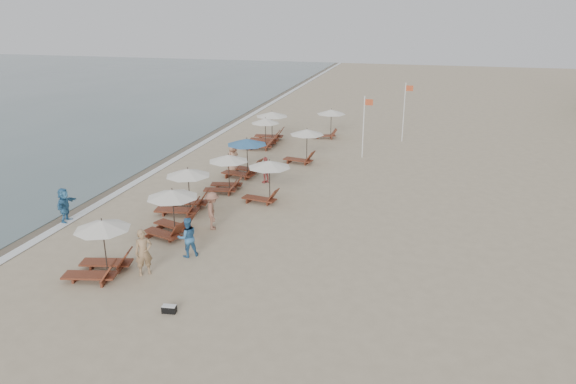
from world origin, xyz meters
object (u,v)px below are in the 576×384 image
(lounger_station_3, at_px, (226,172))
(beachgoer_near, at_px, (144,252))
(beachgoer_far_a, at_px, (266,170))
(flag_pole_near, at_px, (364,124))
(lounger_station_0, at_px, (99,250))
(inland_station_0, at_px, (266,176))
(lounger_station_6, at_px, (269,127))
(beachgoer_mid_b, at_px, (213,211))
(lounger_station_1, at_px, (169,211))
(inland_station_1, at_px, (303,142))
(waterline_walker, at_px, (64,205))
(beachgoer_mid_a, at_px, (187,237))
(inland_station_2, at_px, (329,119))
(lounger_station_2, at_px, (184,192))
(lounger_station_5, at_px, (262,134))
(lounger_station_4, at_px, (244,157))
(beachgoer_far_b, at_px, (233,158))
(duffel_bag, at_px, (169,309))

(lounger_station_3, relative_size, beachgoer_near, 1.33)
(beachgoer_far_a, relative_size, flag_pole_near, 0.37)
(lounger_station_0, xyz_separation_m, inland_station_0, (3.68, 9.38, 0.39))
(lounger_station_6, xyz_separation_m, beachgoer_near, (1.57, -21.71, -0.19))
(beachgoer_mid_b, bearing_deg, lounger_station_1, 101.84)
(inland_station_1, height_order, waterline_walker, inland_station_1)
(beachgoer_mid_b, bearing_deg, beachgoer_far_a, -26.57)
(beachgoer_near, xyz_separation_m, beachgoer_mid_a, (0.93, 1.87, -0.07))
(inland_station_2, bearing_deg, lounger_station_2, -102.91)
(lounger_station_5, bearing_deg, beachgoer_mid_b, -81.31)
(flag_pole_near, bearing_deg, lounger_station_6, 159.90)
(lounger_station_1, bearing_deg, flag_pole_near, 66.41)
(lounger_station_2, height_order, flag_pole_near, flag_pole_near)
(lounger_station_6, height_order, beachgoer_far_a, lounger_station_6)
(inland_station_2, bearing_deg, waterline_walker, -113.84)
(lounger_station_1, relative_size, lounger_station_3, 1.05)
(lounger_station_6, relative_size, beachgoer_near, 1.55)
(beachgoer_mid_a, relative_size, waterline_walker, 1.00)
(beachgoer_mid_a, distance_m, flag_pole_near, 17.87)
(lounger_station_3, relative_size, lounger_station_5, 0.96)
(inland_station_1, bearing_deg, lounger_station_6, 127.33)
(inland_station_2, xyz_separation_m, beachgoer_mid_b, (-1.79, -19.16, -0.60))
(inland_station_2, height_order, beachgoer_near, inland_station_2)
(lounger_station_0, relative_size, flag_pole_near, 0.61)
(lounger_station_1, bearing_deg, lounger_station_5, 92.46)
(lounger_station_3, xyz_separation_m, beachgoer_near, (0.51, -9.98, -0.22))
(lounger_station_4, xyz_separation_m, lounger_station_6, (-1.04, 8.69, -0.06))
(inland_station_1, height_order, beachgoer_far_b, inland_station_1)
(inland_station_2, bearing_deg, beachgoer_mid_a, -94.34)
(duffel_bag, bearing_deg, lounger_station_0, 154.42)
(lounger_station_2, height_order, inland_station_0, lounger_station_2)
(lounger_station_0, relative_size, beachgoer_far_b, 1.41)
(lounger_station_6, height_order, waterline_walker, lounger_station_6)
(lounger_station_3, xyz_separation_m, beachgoer_mid_a, (1.44, -8.11, -0.29))
(lounger_station_2, distance_m, inland_station_1, 10.76)
(duffel_bag, bearing_deg, lounger_station_2, 111.83)
(inland_station_2, xyz_separation_m, duffel_bag, (-0.48, -26.26, -1.35))
(beachgoer_mid_a, xyz_separation_m, beachgoer_far_b, (-2.32, 11.62, 0.06))
(lounger_station_1, distance_m, inland_station_1, 13.29)
(lounger_station_5, distance_m, flag_pole_near, 7.51)
(beachgoer_near, height_order, flag_pole_near, flag_pole_near)
(waterline_walker, height_order, duffel_bag, waterline_walker)
(beachgoer_mid_a, distance_m, beachgoer_far_a, 10.11)
(lounger_station_4, bearing_deg, flag_pole_near, 42.76)
(lounger_station_0, xyz_separation_m, inland_station_1, (3.86, 17.14, 0.32))
(lounger_station_4, height_order, beachgoer_near, lounger_station_4)
(inland_station_0, xyz_separation_m, beachgoer_mid_a, (-1.20, -6.99, -0.61))
(lounger_station_2, distance_m, lounger_station_6, 15.19)
(lounger_station_4, bearing_deg, inland_station_1, 51.77)
(inland_station_2, height_order, beachgoer_mid_b, inland_station_2)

